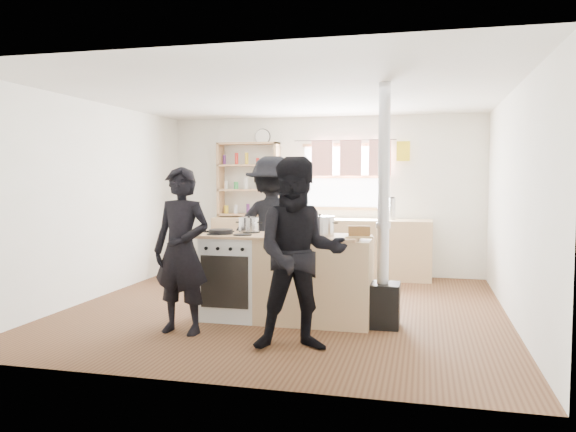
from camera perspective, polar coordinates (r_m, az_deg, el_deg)
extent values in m
cube|color=brown|center=(6.72, -0.23, -9.38)|extent=(5.00, 5.00, 0.01)
cube|color=tan|center=(8.78, 3.25, -3.20)|extent=(3.40, 0.55, 0.90)
cube|color=tan|center=(9.14, -4.03, 0.13)|extent=(1.00, 0.28, 0.03)
cube|color=tan|center=(9.12, -4.04, 2.64)|extent=(1.00, 0.28, 0.03)
cube|color=tan|center=(9.12, -4.05, 5.16)|extent=(1.00, 0.28, 0.03)
cube|color=tan|center=(9.13, -4.06, 7.35)|extent=(1.00, 0.28, 0.03)
cube|color=tan|center=(9.27, -6.88, 3.67)|extent=(0.04, 0.28, 1.20)
cube|color=tan|center=(8.98, -1.12, 3.68)|extent=(0.04, 0.28, 1.20)
cylinder|color=silver|center=(8.59, 10.53, 0.69)|extent=(0.10, 0.10, 0.33)
cube|color=white|center=(6.23, -5.50, -6.18)|extent=(0.60, 0.60, 0.90)
cube|color=tan|center=(6.00, 2.70, -6.56)|extent=(1.20, 0.60, 0.90)
cube|color=tan|center=(6.04, -1.49, -2.03)|extent=(1.84, 0.64, 0.03)
cylinder|color=black|center=(6.13, -6.84, -1.59)|extent=(0.30, 0.30, 0.05)
cylinder|color=#28511C|center=(6.13, -6.84, -1.45)|extent=(0.24, 0.24, 0.02)
cube|color=silver|center=(5.98, -0.13, -1.59)|extent=(0.37, 0.26, 0.07)
cube|color=brown|center=(5.98, -0.13, -1.37)|extent=(0.31, 0.22, 0.02)
cylinder|color=#BDBDC0|center=(6.30, -3.99, -0.94)|extent=(0.23, 0.23, 0.16)
cylinder|color=#BDBDC0|center=(6.30, -4.00, -0.18)|extent=(0.24, 0.24, 0.01)
sphere|color=black|center=(6.30, -4.00, -0.05)|extent=(0.03, 0.03, 0.03)
cylinder|color=#B6B6B9|center=(5.92, 3.25, -1.06)|extent=(0.31, 0.31, 0.20)
cylinder|color=#B6B6B9|center=(5.91, 3.25, -0.06)|extent=(0.31, 0.31, 0.01)
sphere|color=black|center=(5.91, 3.25, 0.08)|extent=(0.03, 0.03, 0.03)
cube|color=tan|center=(5.77, 7.23, -2.09)|extent=(0.31, 0.24, 0.02)
cube|color=olive|center=(5.77, 7.24, -1.50)|extent=(0.23, 0.14, 0.10)
cube|color=black|center=(5.95, 9.56, -8.90)|extent=(0.35, 0.35, 0.45)
cylinder|color=#ADADB2|center=(5.80, 9.70, 3.23)|extent=(0.12, 0.12, 2.05)
imported|color=black|center=(5.64, -10.76, -3.47)|extent=(0.64, 0.46, 1.65)
imported|color=black|center=(4.99, 1.19, -3.89)|extent=(0.98, 0.86, 1.73)
imported|color=black|center=(6.97, -1.56, -1.34)|extent=(1.26, 0.86, 1.80)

